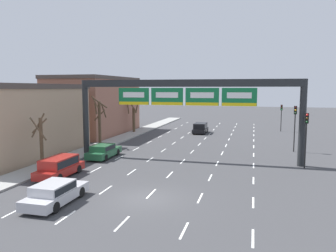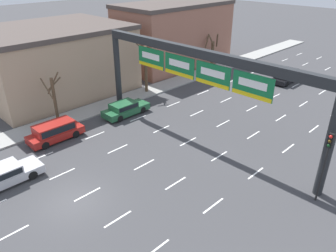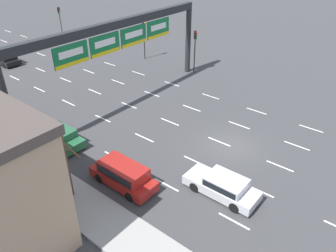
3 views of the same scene
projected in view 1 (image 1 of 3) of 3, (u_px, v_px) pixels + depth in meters
ground_plane at (146, 199)px, 20.86m from camera, size 220.00×220.00×0.00m
lane_dashes at (188, 156)px, 33.83m from camera, size 13.32×67.00×0.01m
sign_gantry at (185, 97)px, 31.57m from camera, size 22.00×0.70×7.84m
building_far at (96, 105)px, 50.83m from camera, size 8.67×16.78×8.75m
suv_red at (59, 166)px, 25.93m from camera, size 1.86×4.69×1.59m
car_green at (104, 151)px, 33.02m from camera, size 1.89×4.83×1.38m
suv_black at (200, 127)px, 51.15m from camera, size 1.96×4.56×1.60m
car_silver at (55, 192)px, 19.83m from camera, size 1.94×4.76×1.36m
traffic_light_near_gantry at (281, 112)px, 52.98m from camera, size 0.30×0.35×4.34m
traffic_light_mid_block at (306, 129)px, 28.36m from camera, size 0.30×0.35×4.87m
traffic_light_far_end at (295, 119)px, 35.83m from camera, size 0.30×0.35×5.08m
tree_bare_closest at (134, 117)px, 51.59m from camera, size 2.16×2.14×4.86m
tree_bare_second at (99, 120)px, 38.96m from camera, size 2.10×2.12×5.99m
tree_bare_third at (41, 139)px, 28.12m from camera, size 1.82×1.82×4.70m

